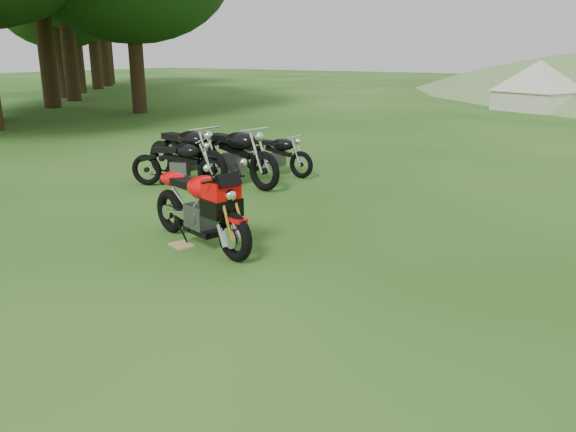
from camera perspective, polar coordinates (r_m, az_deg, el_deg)
The scene contains 9 objects.
ground at distance 6.13m, azimuth -1.12°, elevation -6.06°, with size 120.00×120.00×0.00m, color #174A10.
treeline at distance 30.51m, azimuth -16.96°, elevation 11.27°, with size 28.00×32.00×14.00m, color black, non-canonical shape.
sport_motorcycle at distance 6.98m, azimuth -9.02°, elevation 1.56°, with size 1.93×0.48×1.16m, color red, non-canonical shape.
plywood_board at distance 7.16m, azimuth -10.75°, elevation -2.89°, with size 0.28×0.23×0.02m, color tan.
vintage_moto_a at distance 10.18m, azimuth -11.04°, elevation 5.45°, with size 1.76×0.41×0.93m, color black, non-canonical shape.
vintage_moto_b at distance 10.52m, azimuth -10.34°, elevation 6.41°, with size 2.16×0.50×1.14m, color black, non-canonical shape.
vintage_moto_c at distance 11.05m, azimuth -1.15°, elevation 6.40°, with size 1.62×0.38×0.85m, color black, non-canonical shape.
vintage_moto_d at distance 10.24m, azimuth -5.54°, elevation 6.36°, with size 2.18×0.50×1.15m, color black, non-canonical shape.
tent_left at distance 25.64m, azimuth 24.09°, elevation 12.26°, with size 2.58×2.58×2.24m, color beige, non-canonical shape.
Camera 1 is at (3.19, -4.69, 2.34)m, focal length 35.00 mm.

